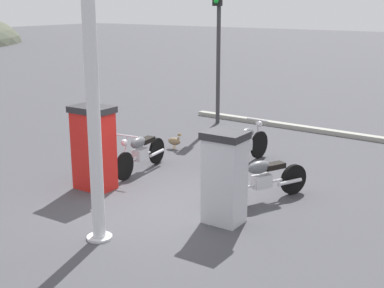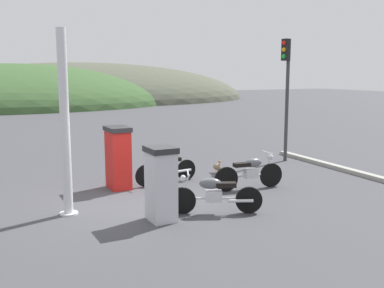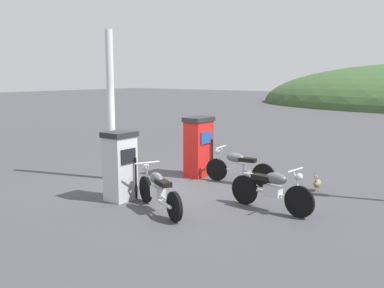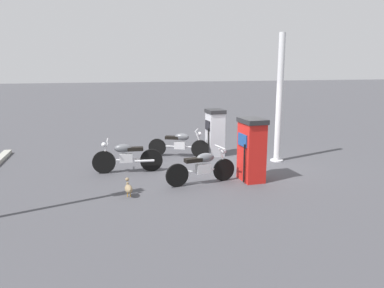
# 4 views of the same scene
# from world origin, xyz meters

# --- Properties ---
(ground_plane) EXTENTS (120.00, 120.00, 0.00)m
(ground_plane) POSITION_xyz_m (0.00, 0.00, 0.00)
(ground_plane) COLOR #424247
(fuel_pump_near) EXTENTS (0.60, 0.69, 1.56)m
(fuel_pump_near) POSITION_xyz_m (-0.10, -1.48, 0.79)
(fuel_pump_near) COLOR silver
(fuel_pump_near) RESTS_ON ground
(fuel_pump_far) EXTENTS (0.60, 0.83, 1.65)m
(fuel_pump_far) POSITION_xyz_m (-0.10, 1.48, 0.84)
(fuel_pump_far) COLOR red
(fuel_pump_far) RESTS_ON ground
(motorcycle_near_pump) EXTENTS (1.89, 0.99, 0.93)m
(motorcycle_near_pump) POSITION_xyz_m (1.11, -1.57, 0.44)
(motorcycle_near_pump) COLOR black
(motorcycle_near_pump) RESTS_ON ground
(motorcycle_far_pump) EXTENTS (1.90, 0.56, 0.94)m
(motorcycle_far_pump) POSITION_xyz_m (1.22, 1.41, 0.46)
(motorcycle_far_pump) COLOR black
(motorcycle_far_pump) RESTS_ON ground
(motorcycle_extra) EXTENTS (1.97, 0.56, 0.96)m
(motorcycle_extra) POSITION_xyz_m (2.98, -0.15, 0.47)
(motorcycle_extra) COLOR black
(motorcycle_extra) RESTS_ON ground
(wandering_duck) EXTENTS (0.20, 0.42, 0.42)m
(wandering_duck) POSITION_xyz_m (3.15, 1.92, 0.20)
(wandering_duck) COLOR #847051
(wandering_duck) RESTS_ON ground
(canopy_support_pole) EXTENTS (0.40, 0.40, 3.96)m
(canopy_support_pole) POSITION_xyz_m (-1.75, -0.21, 1.90)
(canopy_support_pole) COLOR silver
(canopy_support_pole) RESTS_ON ground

